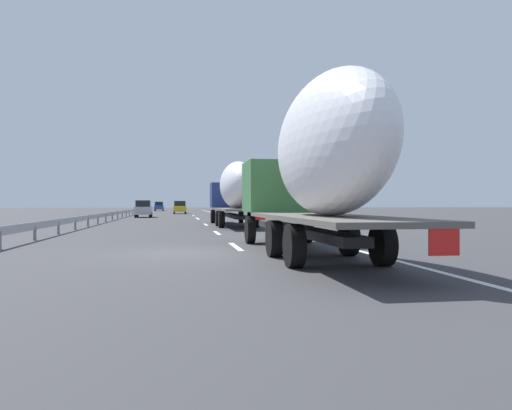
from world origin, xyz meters
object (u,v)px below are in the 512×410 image
Objects in this scene: truck_trailing at (316,162)px; car_yellow_coupe at (180,207)px; road_sign at (243,196)px; truck_lead at (235,191)px; car_silver_hatch at (144,209)px; car_blue_sedan at (159,206)px.

car_yellow_coupe is (60.46, 3.43, -1.72)m from truck_trailing.
truck_lead is at bearing 170.65° from road_sign.
truck_trailing reaches higher than car_silver_hatch.
truck_lead is at bearing -175.19° from car_yellow_coupe.
truck_trailing is 3.15× the size of car_blue_sedan.
car_silver_hatch is at bearing -179.98° from car_blue_sedan.
truck_lead is at bearing -161.50° from car_silver_hatch.
car_blue_sedan is 47.58m from car_silver_hatch.
car_yellow_coupe is at bearing -172.09° from car_blue_sedan.
car_silver_hatch is at bearing 71.86° from road_sign.
car_blue_sedan is 1.02× the size of car_silver_hatch.
car_blue_sedan is at bearing 7.91° from car_yellow_coupe.
road_sign is at bearing -108.14° from car_silver_hatch.
truck_trailing is 3.20× the size of car_silver_hatch.
road_sign reaches higher than car_yellow_coupe.
car_silver_hatch is 1.22× the size of road_sign.
car_silver_hatch is at bearing 18.50° from truck_lead.
truck_trailing is 42.62m from car_silver_hatch.
truck_trailing reaches higher than road_sign.
road_sign reaches higher than car_blue_sedan.
car_silver_hatch is (-47.58, -0.01, -0.01)m from car_blue_sedan.
truck_trailing is at bearing 180.00° from truck_lead.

